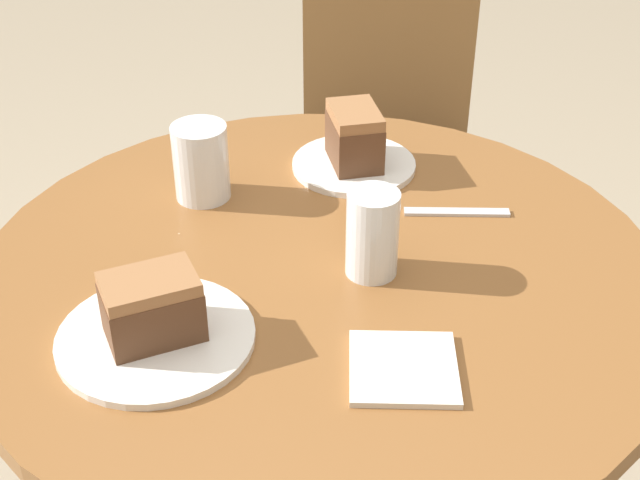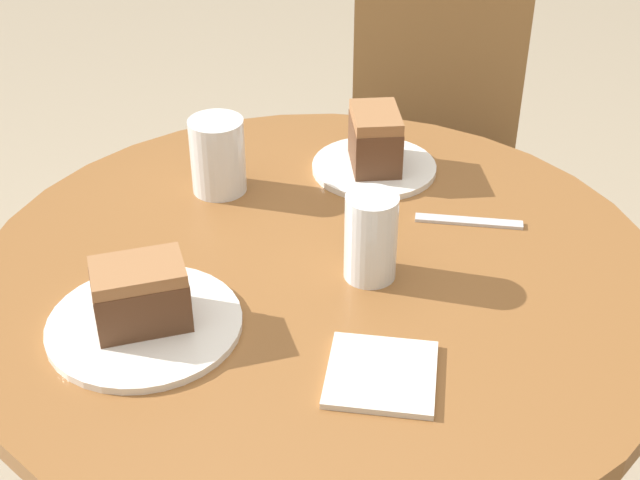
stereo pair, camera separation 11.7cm
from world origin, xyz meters
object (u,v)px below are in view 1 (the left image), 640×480
chair (380,160)px  cake_slice_near (152,307)px  glass_lemonade (201,166)px  plate_far (354,165)px  glass_water (372,239)px  plate_near (156,337)px  cake_slice_far (355,136)px

chair → cake_slice_near: bearing=-101.0°
glass_lemonade → chair: bearing=82.3°
plate_far → glass_water: glass_water is taller
plate_near → chair: bearing=89.5°
plate_near → glass_water: (0.21, 0.22, 0.05)m
cake_slice_far → chair: bearing=99.7°
chair → cake_slice_near: (-0.01, -1.04, 0.34)m
cake_slice_near → chair: bearing=89.5°
plate_near → cake_slice_near: bearing=0.0°
chair → cake_slice_far: 0.66m
plate_far → cake_slice_near: 0.50m
glass_water → glass_lemonade: bearing=159.6°
cake_slice_far → plate_near: bearing=-102.0°
chair → plate_near: chair is taller
cake_slice_near → plate_near: bearing=0.0°
plate_near → glass_lemonade: size_ratio=2.05×
plate_near → plate_far: bearing=78.0°
cake_slice_far → glass_water: (0.10, -0.26, -0.00)m
cake_slice_far → plate_far: bearing=-104.0°
plate_far → cake_slice_near: bearing=-102.0°
plate_near → glass_lemonade: glass_lemonade is taller
plate_far → glass_water: (0.10, -0.26, 0.05)m
chair → glass_water: chair is taller
cake_slice_near → glass_lemonade: glass_lemonade is taller
chair → glass_water: size_ratio=7.64×
cake_slice_far → glass_lemonade: 0.25m
glass_lemonade → glass_water: size_ratio=0.97×
glass_lemonade → cake_slice_far: bearing=39.3°
chair → glass_lemonade: (-0.10, -0.71, 0.34)m
glass_lemonade → glass_water: 0.31m
plate_near → glass_lemonade: 0.34m
plate_near → cake_slice_far: (0.10, 0.48, 0.05)m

